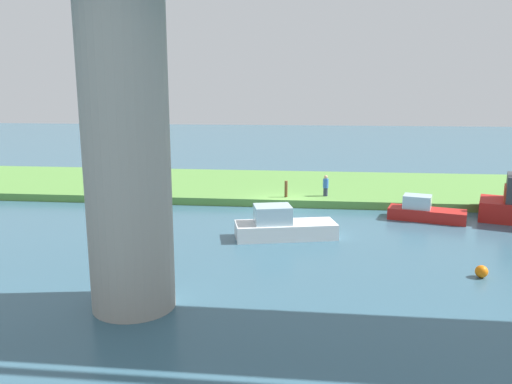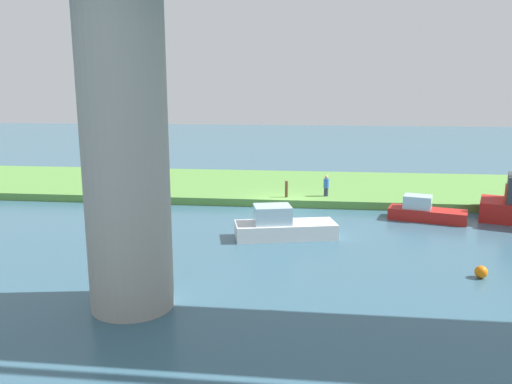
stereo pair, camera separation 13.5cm
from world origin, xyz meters
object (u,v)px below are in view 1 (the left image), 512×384
object	(u,v)px
riverboat_paddlewheel	(282,226)
mooring_post	(286,189)
marker_buoy	(482,271)
bridge_pylon	(127,151)
person_on_bank	(326,186)
motorboat_red	(424,211)

from	to	relation	value
riverboat_paddlewheel	mooring_post	bearing A→B (deg)	-88.39
riverboat_paddlewheel	marker_buoy	xyz separation A→B (m)	(-8.21, 4.65, -0.35)
mooring_post	bridge_pylon	bearing A→B (deg)	75.07
person_on_bank	motorboat_red	bearing A→B (deg)	146.13
mooring_post	marker_buoy	bearing A→B (deg)	124.51
riverboat_paddlewheel	marker_buoy	world-z (taller)	riverboat_paddlewheel
bridge_pylon	riverboat_paddlewheel	bearing A→B (deg)	-117.56
riverboat_paddlewheel	marker_buoy	bearing A→B (deg)	150.49
bridge_pylon	riverboat_paddlewheel	distance (m)	11.01
mooring_post	marker_buoy	xyz separation A→B (m)	(-8.42, 12.25, -0.79)
bridge_pylon	marker_buoy	distance (m)	14.40
bridge_pylon	motorboat_red	distance (m)	18.89
person_on_bank	marker_buoy	xyz separation A→B (m)	(-5.85, 12.88, -0.95)
motorboat_red	marker_buoy	bearing A→B (deg)	91.76
mooring_post	motorboat_red	distance (m)	8.73
riverboat_paddlewheel	person_on_bank	bearing A→B (deg)	-106.02
mooring_post	riverboat_paddlewheel	world-z (taller)	riverboat_paddlewheel
mooring_post	riverboat_paddlewheel	distance (m)	7.62
marker_buoy	bridge_pylon	bearing A→B (deg)	17.93
marker_buoy	person_on_bank	bearing A→B (deg)	-65.58
person_on_bank	mooring_post	xyz separation A→B (m)	(2.58, 0.62, -0.16)
bridge_pylon	person_on_bank	world-z (taller)	bridge_pylon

